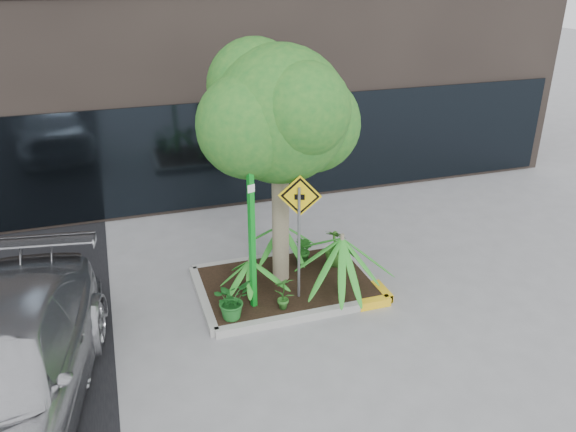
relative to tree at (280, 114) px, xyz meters
name	(u,v)px	position (x,y,z in m)	size (l,w,h in m)	color
ground	(281,298)	(-0.14, -0.48, -3.32)	(80.00, 80.00, 0.00)	gray
planter	(289,284)	(0.09, -0.21, -3.22)	(3.35, 2.36, 0.15)	#9E9E99
tree	(280,114)	(0.00, 0.00, 0.00)	(3.03, 2.69, 4.55)	gray
palm_front	(342,238)	(0.86, -0.88, -2.05)	(1.34, 1.34, 1.49)	gray
palm_left	(250,261)	(-0.70, -0.43, -2.47)	(0.85, 0.85, 0.94)	gray
palm_back	(282,225)	(0.25, 0.70, -2.41)	(0.91, 0.91, 1.02)	gray
shrub_a	(232,300)	(-1.18, -1.01, -2.83)	(0.62, 0.62, 0.69)	#1B6020
shrub_b	(336,247)	(1.19, 0.14, -2.79)	(0.43, 0.43, 0.76)	#2C5F1C
shrub_c	(284,292)	(-0.27, -1.03, -2.85)	(0.34, 0.34, 0.64)	#27621E
shrub_d	(304,250)	(0.57, 0.28, -2.83)	(0.37, 0.37, 0.68)	#1D5B1A
street_sign_post	(252,212)	(-0.70, -0.71, -1.41)	(1.09, 0.89, 3.09)	#0D9920
cattle_sign	(299,218)	(0.08, -0.83, -1.57)	(0.68, 0.30, 2.36)	slate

